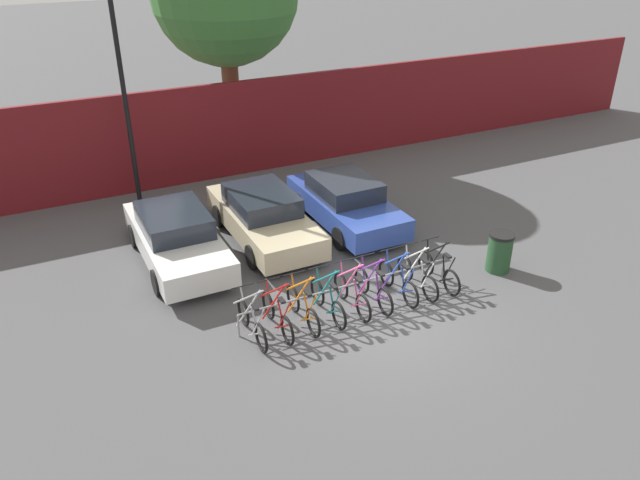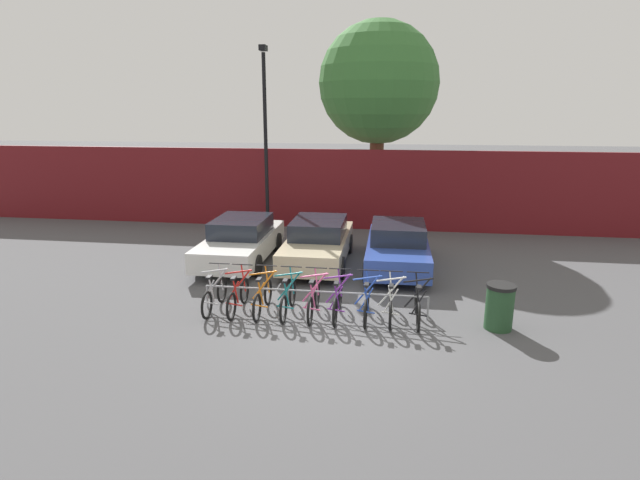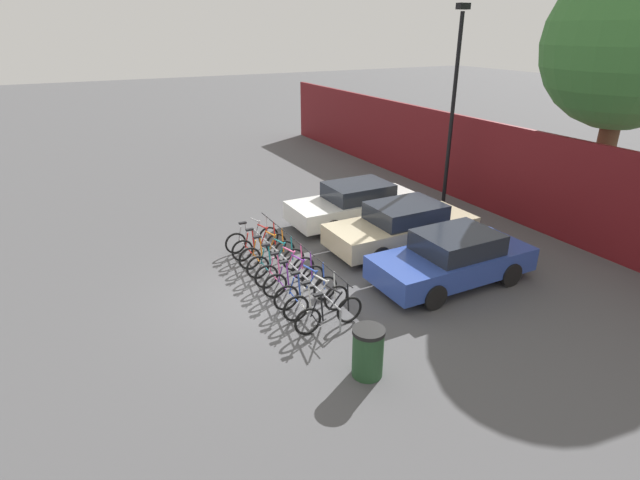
{
  "view_description": "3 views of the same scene",
  "coord_description": "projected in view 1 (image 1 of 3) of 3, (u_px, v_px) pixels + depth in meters",
  "views": [
    {
      "loc": [
        -6.4,
        -9.79,
        8.1
      ],
      "look_at": [
        -0.57,
        1.94,
        1.14
      ],
      "focal_mm": 35.0,
      "sensor_mm": 36.0,
      "label": 1
    },
    {
      "loc": [
        1.24,
        -10.26,
        4.72
      ],
      "look_at": [
        -0.6,
        2.49,
        1.33
      ],
      "focal_mm": 28.0,
      "sensor_mm": 36.0,
      "label": 2
    },
    {
      "loc": [
        10.26,
        -4.08,
        6.24
      ],
      "look_at": [
        -0.21,
        1.42,
        1.17
      ],
      "focal_mm": 28.0,
      "sensor_mm": 36.0,
      "label": 3
    }
  ],
  "objects": [
    {
      "name": "lamp_post",
      "position": [
        122.0,
        80.0,
        17.58
      ],
      "size": [
        0.24,
        0.44,
        6.96
      ],
      "color": "black",
      "rests_on": "ground"
    },
    {
      "name": "bicycle_blue",
      "position": [
        398.0,
        282.0,
        14.6
      ],
      "size": [
        0.68,
        1.71,
        1.05
      ],
      "rotation": [
        0.0,
        0.0,
        0.05
      ],
      "color": "black",
      "rests_on": "ground"
    },
    {
      "name": "bicycle_black",
      "position": [
        438.0,
        271.0,
        15.05
      ],
      "size": [
        0.68,
        1.71,
        1.05
      ],
      "rotation": [
        0.0,
        0.0,
        0.03
      ],
      "color": "black",
      "rests_on": "ground"
    },
    {
      "name": "bicycle_teal",
      "position": [
        328.0,
        301.0,
        13.87
      ],
      "size": [
        0.68,
        1.71,
        1.05
      ],
      "rotation": [
        0.0,
        0.0,
        0.03
      ],
      "color": "black",
      "rests_on": "ground"
    },
    {
      "name": "bicycle_pink",
      "position": [
        352.0,
        295.0,
        14.11
      ],
      "size": [
        0.68,
        1.71,
        1.05
      ],
      "rotation": [
        0.0,
        0.0,
        0.06
      ],
      "color": "black",
      "rests_on": "ground"
    },
    {
      "name": "bicycle_white",
      "position": [
        417.0,
        276.0,
        14.81
      ],
      "size": [
        0.68,
        1.71,
        1.05
      ],
      "rotation": [
        0.0,
        0.0,
        0.07
      ],
      "color": "black",
      "rests_on": "ground"
    },
    {
      "name": "bike_rack",
      "position": [
        348.0,
        287.0,
        14.16
      ],
      "size": [
        5.35,
        0.04,
        0.57
      ],
      "color": "gray",
      "rests_on": "ground"
    },
    {
      "name": "bicycle_purple",
      "position": [
        373.0,
        289.0,
        14.33
      ],
      "size": [
        0.68,
        1.71,
        1.05
      ],
      "rotation": [
        0.0,
        0.0,
        0.05
      ],
      "color": "black",
      "rests_on": "ground"
    },
    {
      "name": "bicycle_orange",
      "position": [
        303.0,
        308.0,
        13.63
      ],
      "size": [
        0.68,
        1.71,
        1.05
      ],
      "rotation": [
        0.0,
        0.0,
        -0.07
      ],
      "color": "black",
      "rests_on": "ground"
    },
    {
      "name": "hoarding_wall",
      "position": [
        235.0,
        129.0,
        20.82
      ],
      "size": [
        36.0,
        0.16,
        3.18
      ],
      "primitive_type": "cube",
      "color": "maroon",
      "rests_on": "ground"
    },
    {
      "name": "car_beige",
      "position": [
        263.0,
        216.0,
        17.01
      ],
      "size": [
        1.91,
        4.58,
        1.4
      ],
      "color": "#C1B28E",
      "rests_on": "ground"
    },
    {
      "name": "bicycle_red",
      "position": [
        277.0,
        315.0,
        13.39
      ],
      "size": [
        0.68,
        1.71,
        1.05
      ],
      "rotation": [
        0.0,
        0.0,
        0.01
      ],
      "color": "black",
      "rests_on": "ground"
    },
    {
      "name": "ground_plane",
      "position": [
        381.0,
        315.0,
        14.06
      ],
      "size": [
        120.0,
        120.0,
        0.0
      ],
      "primitive_type": "plane",
      "color": "#4C4C4F"
    },
    {
      "name": "car_white",
      "position": [
        177.0,
        237.0,
        15.92
      ],
      "size": [
        1.91,
        4.55,
        1.4
      ],
      "color": "silver",
      "rests_on": "ground"
    },
    {
      "name": "car_blue",
      "position": [
        346.0,
        202.0,
        17.83
      ],
      "size": [
        1.91,
        4.33,
        1.4
      ],
      "color": "#2D479E",
      "rests_on": "ground"
    },
    {
      "name": "bicycle_silver",
      "position": [
        252.0,
        323.0,
        13.16
      ],
      "size": [
        0.68,
        1.71,
        1.05
      ],
      "rotation": [
        0.0,
        0.0,
        -0.02
      ],
      "color": "black",
      "rests_on": "ground"
    },
    {
      "name": "trash_bin",
      "position": [
        500.0,
        252.0,
        15.58
      ],
      "size": [
        0.63,
        0.63,
        1.03
      ],
      "color": "#234728",
      "rests_on": "ground"
    }
  ]
}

